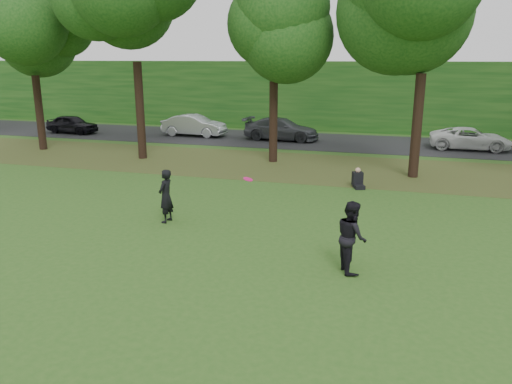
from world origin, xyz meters
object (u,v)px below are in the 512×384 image
at_px(player_right, 352,237).
at_px(seated_person, 358,180).
at_px(frisbee, 248,179).
at_px(player_left, 166,196).

height_order(player_right, seated_person, player_right).
bearing_deg(frisbee, player_left, 156.78).
height_order(frisbee, seated_person, frisbee).
xyz_separation_m(player_right, frisbee, (-3.00, 0.89, 1.08)).
bearing_deg(seated_person, player_right, -106.60).
distance_m(player_right, frisbee, 3.31).
distance_m(frisbee, seated_person, 8.33).
height_order(player_left, player_right, player_right).
relative_size(player_left, frisbee, 6.07).
distance_m(player_left, player_right, 6.66).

